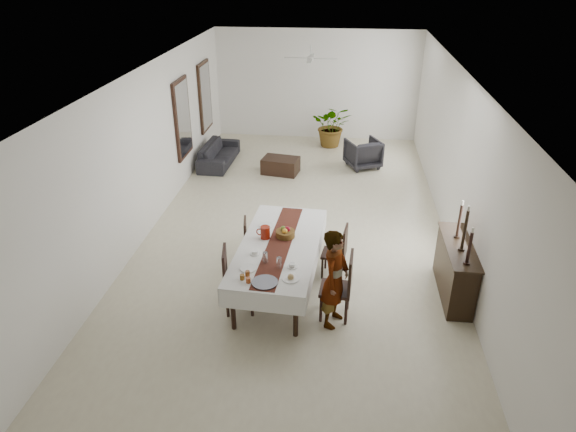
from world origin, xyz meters
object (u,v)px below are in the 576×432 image
Objects in this scene: sideboard_body at (455,271)px; sofa at (219,154)px; dining_table_top at (279,246)px; red_pitcher at (265,232)px; woman at (335,279)px.

sofa is (-5.24, 5.45, -0.18)m from sideboard_body.
red_pitcher reaches higher than dining_table_top.
dining_table_top is 1.38× the size of sofa.
sideboard_body is at bearing -1.67° from red_pitcher.
sofa is (-2.09, 5.36, -0.65)m from red_pitcher.
red_pitcher is at bearing -156.63° from sofa.
woman reaches higher than sofa.
woman is at bearing -41.29° from red_pitcher.
red_pitcher is 0.14× the size of woman.
dining_table_top is 12.00× the size of red_pitcher.
sideboard_body is at bearing -44.26° from woman.
sideboard_body reaches higher than dining_table_top.
woman is at bearing -150.76° from sofa.
woman is at bearing -39.37° from dining_table_top.
woman is 0.85× the size of sofa.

